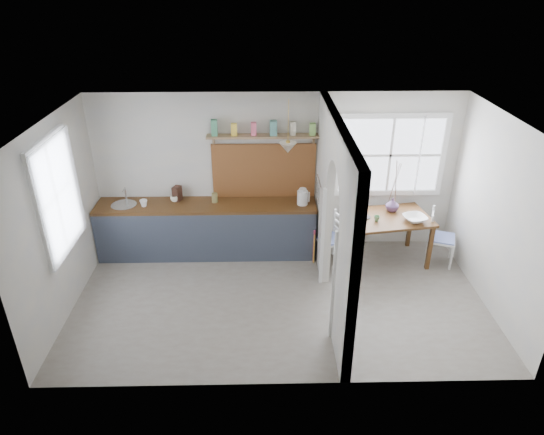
{
  "coord_description": "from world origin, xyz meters",
  "views": [
    {
      "loc": [
        -0.23,
        -5.65,
        4.24
      ],
      "look_at": [
        -0.1,
        0.32,
        1.15
      ],
      "focal_mm": 32.0,
      "sensor_mm": 36.0,
      "label": 1
    }
  ],
  "objects_px": {
    "chair_right": "(442,238)",
    "vase": "(392,205)",
    "chair_left": "(330,239)",
    "dining_table": "(386,239)",
    "kettle": "(303,196)"
  },
  "relations": [
    {
      "from": "chair_left",
      "to": "vase",
      "type": "bearing_deg",
      "value": 80.14
    },
    {
      "from": "vase",
      "to": "chair_right",
      "type": "bearing_deg",
      "value": -19.36
    },
    {
      "from": "dining_table",
      "to": "chair_right",
      "type": "distance_m",
      "value": 0.87
    },
    {
      "from": "chair_left",
      "to": "kettle",
      "type": "distance_m",
      "value": 0.81
    },
    {
      "from": "chair_right",
      "to": "vase",
      "type": "bearing_deg",
      "value": 90.98
    },
    {
      "from": "chair_left",
      "to": "kettle",
      "type": "relative_size",
      "value": 3.06
    },
    {
      "from": "chair_right",
      "to": "vase",
      "type": "height_order",
      "value": "vase"
    },
    {
      "from": "chair_right",
      "to": "kettle",
      "type": "relative_size",
      "value": 3.27
    },
    {
      "from": "kettle",
      "to": "dining_table",
      "type": "bearing_deg",
      "value": -29.51
    },
    {
      "from": "chair_left",
      "to": "chair_right",
      "type": "height_order",
      "value": "chair_right"
    },
    {
      "from": "dining_table",
      "to": "chair_right",
      "type": "height_order",
      "value": "chair_right"
    },
    {
      "from": "dining_table",
      "to": "chair_right",
      "type": "xyz_separation_m",
      "value": [
        0.86,
        -0.07,
        0.05
      ]
    },
    {
      "from": "dining_table",
      "to": "vase",
      "type": "distance_m",
      "value": 0.55
    },
    {
      "from": "vase",
      "to": "kettle",
      "type": "bearing_deg",
      "value": 177.87
    },
    {
      "from": "dining_table",
      "to": "kettle",
      "type": "relative_size",
      "value": 4.64
    }
  ]
}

